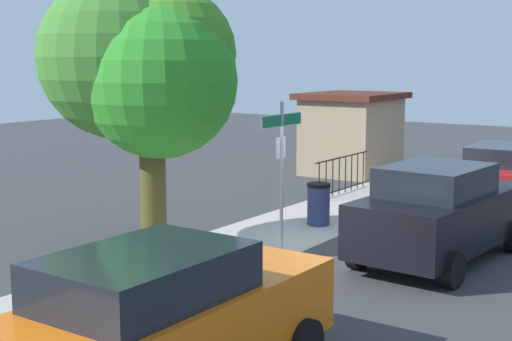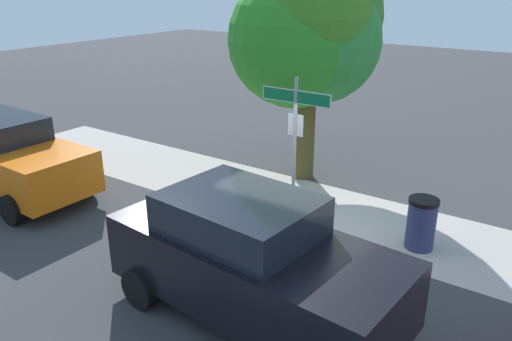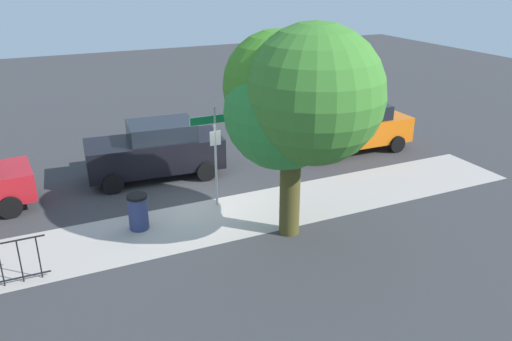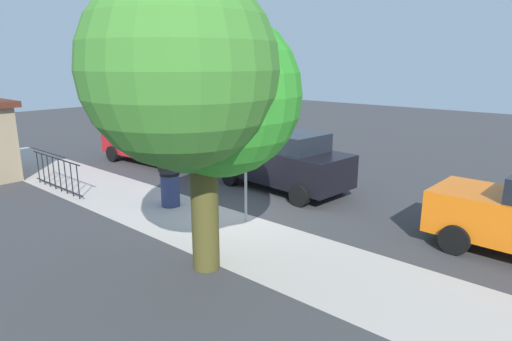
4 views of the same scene
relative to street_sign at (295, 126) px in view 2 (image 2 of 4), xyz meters
The scene contains 7 objects.
ground_plane 2.16m from the street_sign, 37.38° to the right, with size 60.00×60.00×0.00m, color #38383A.
sidewalk_strip 3.38m from the street_sign, 19.59° to the left, with size 24.00×2.60×0.00m, color #ADA39B.
street_sign is the anchor object (origin of this frame).
shade_tree 3.12m from the street_sign, 114.54° to the left, with size 3.56×4.16×5.49m.
car_orange 6.80m from the street_sign, 159.58° to the right, with size 4.70×2.03×1.77m.
car_black 3.26m from the street_sign, 70.48° to the right, with size 4.50×2.31×1.86m.
trash_bin 2.93m from the street_sign, 11.61° to the left, with size 0.55×0.55×0.98m.
Camera 2 is at (4.08, -7.57, 4.69)m, focal length 35.25 mm.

